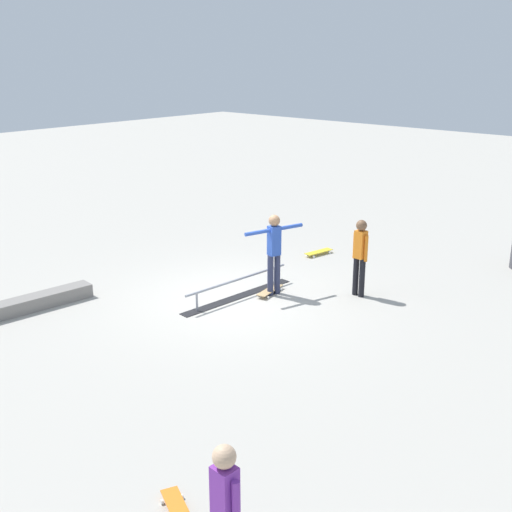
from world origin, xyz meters
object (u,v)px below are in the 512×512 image
at_px(grind_rail, 238,289).
at_px(skateboard_main, 270,290).
at_px(loose_skateboard_yellow, 319,252).
at_px(bystander_purple_shirt, 225,512).
at_px(skater_main, 274,249).
at_px(loose_skateboard_orange, 179,511).
at_px(skate_ledge, 30,303).
at_px(bystander_orange_shirt, 360,254).

height_order(grind_rail, skateboard_main, grind_rail).
relative_size(skateboard_main, loose_skateboard_yellow, 1.00).
bearing_deg(loose_skateboard_yellow, bystander_purple_shirt, -138.18).
xyz_separation_m(skater_main, loose_skateboard_orange, (5.78, 3.55, -0.92)).
height_order(skate_ledge, loose_skateboard_yellow, skate_ledge).
distance_m(skater_main, loose_skateboard_orange, 6.85).
height_order(bystander_purple_shirt, loose_skateboard_orange, bystander_purple_shirt).
bearing_deg(bystander_orange_shirt, skate_ledge, -125.62).
distance_m(bystander_purple_shirt, loose_skateboard_orange, 1.42).
xyz_separation_m(grind_rail, bystander_orange_shirt, (-1.73, 1.80, 0.74)).
bearing_deg(bystander_orange_shirt, loose_skateboard_orange, -66.57).
xyz_separation_m(skate_ledge, skater_main, (-3.83, 3.01, 0.86)).
height_order(skater_main, loose_skateboard_yellow, skater_main).
height_order(skate_ledge, loose_skateboard_orange, skate_ledge).
bearing_deg(skate_ledge, loose_skateboard_orange, 73.43).
bearing_deg(grind_rail, loose_skateboard_yellow, -168.02).
relative_size(bystander_orange_shirt, bystander_purple_shirt, 1.02).
xyz_separation_m(bystander_orange_shirt, loose_skateboard_yellow, (-1.70, -2.27, -0.84)).
height_order(grind_rail, bystander_orange_shirt, bystander_orange_shirt).
xyz_separation_m(skateboard_main, bystander_purple_shirt, (6.13, 4.71, 0.83)).
distance_m(grind_rail, skate_ledge, 4.11).
bearing_deg(skateboard_main, skate_ledge, 131.68).
bearing_deg(bystander_purple_shirt, loose_skateboard_orange, 164.41).
height_order(skater_main, skateboard_main, skater_main).
height_order(skateboard_main, bystander_orange_shirt, bystander_orange_shirt).
distance_m(bystander_orange_shirt, loose_skateboard_yellow, 2.96).
relative_size(bystander_purple_shirt, loose_skateboard_orange, 1.97).
xyz_separation_m(grind_rail, loose_skateboard_yellow, (-3.43, -0.47, -0.10)).
bearing_deg(grind_rail, skateboard_main, 152.31).
height_order(skater_main, bystander_purple_shirt, skater_main).
distance_m(grind_rail, loose_skateboard_yellow, 3.47).
xyz_separation_m(grind_rail, bystander_purple_shirt, (5.54, 5.08, 0.72)).
relative_size(bystander_orange_shirt, loose_skateboard_orange, 2.00).
xyz_separation_m(grind_rail, skateboard_main, (-0.59, 0.37, -0.10)).
distance_m(bystander_purple_shirt, loose_skateboard_yellow, 10.58).
relative_size(skater_main, bystander_purple_shirt, 1.07).
bearing_deg(skate_ledge, bystander_orange_shirt, 138.54).
bearing_deg(loose_skateboard_yellow, bystander_orange_shirt, -116.78).
bearing_deg(skater_main, bystander_purple_shirt, 52.61).
height_order(skateboard_main, loose_skateboard_orange, same).
bearing_deg(skater_main, loose_skateboard_yellow, -146.43).
relative_size(grind_rail, loose_skateboard_yellow, 3.50).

